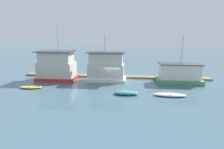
% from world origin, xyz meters
% --- Properties ---
extents(ground_plane, '(200.00, 200.00, 0.00)m').
position_xyz_m(ground_plane, '(0.00, 0.00, 0.00)').
color(ground_plane, '#426070').
extents(dock_walkway, '(33.80, 1.70, 0.30)m').
position_xyz_m(dock_walkway, '(0.00, 2.96, 0.15)').
color(dock_walkway, '#846B4C').
rests_on(dock_walkway, ground_plane).
extents(houseboat_red, '(6.56, 4.11, 9.30)m').
position_xyz_m(houseboat_red, '(-9.76, 0.18, 2.28)').
color(houseboat_red, red).
rests_on(houseboat_red, ground_plane).
extents(houseboat_white, '(6.69, 3.36, 7.65)m').
position_xyz_m(houseboat_white, '(-1.17, 0.45, 2.20)').
color(houseboat_white, white).
rests_on(houseboat_white, ground_plane).
extents(houseboat_green, '(7.05, 3.48, 7.59)m').
position_xyz_m(houseboat_green, '(10.79, 0.42, 1.48)').
color(houseboat_green, '#4C9360').
rests_on(houseboat_green, ground_plane).
extents(dinghy_yellow, '(3.46, 1.55, 0.36)m').
position_xyz_m(dinghy_yellow, '(-11.55, -5.16, 0.18)').
color(dinghy_yellow, yellow).
rests_on(dinghy_yellow, ground_plane).
extents(dinghy_teal, '(3.25, 1.23, 0.52)m').
position_xyz_m(dinghy_teal, '(2.47, -6.44, 0.26)').
color(dinghy_teal, teal).
rests_on(dinghy_teal, ground_plane).
extents(dinghy_white, '(4.13, 1.27, 0.41)m').
position_xyz_m(dinghy_white, '(8.05, -6.43, 0.20)').
color(dinghy_white, white).
rests_on(dinghy_white, ground_plane).
extents(mooring_post_centre, '(0.27, 0.27, 1.66)m').
position_xyz_m(mooring_post_centre, '(9.60, 1.86, 0.83)').
color(mooring_post_centre, brown).
rests_on(mooring_post_centre, ground_plane).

